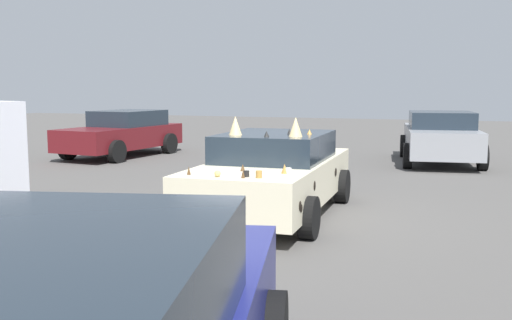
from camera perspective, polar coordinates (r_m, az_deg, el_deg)
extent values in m
plane|color=#514F4C|center=(9.89, 1.64, -5.25)|extent=(60.00, 60.00, 0.00)
cube|color=beige|center=(9.78, 1.65, -1.91)|extent=(4.50, 1.95, 0.65)
cube|color=#1E2833|center=(9.82, 1.84, 1.33)|extent=(2.14, 1.72, 0.44)
cylinder|color=black|center=(8.30, 5.08, -5.53)|extent=(0.61, 0.24, 0.61)
cylinder|color=black|center=(8.87, -6.55, -4.73)|extent=(0.61, 0.24, 0.61)
cylinder|color=black|center=(10.96, 8.26, -2.50)|extent=(0.61, 0.24, 0.61)
cylinder|color=black|center=(11.40, -0.85, -2.06)|extent=(0.61, 0.24, 0.61)
ellipsoid|color=black|center=(7.90, 4.37, -4.67)|extent=(0.12, 0.02, 0.11)
ellipsoid|color=black|center=(10.35, 7.67, -1.17)|extent=(0.17, 0.03, 0.15)
ellipsoid|color=black|center=(9.37, -4.99, -3.33)|extent=(0.13, 0.02, 0.15)
ellipsoid|color=black|center=(10.46, -2.38, -0.62)|extent=(0.15, 0.03, 0.13)
ellipsoid|color=black|center=(10.43, -2.50, -1.81)|extent=(0.18, 0.03, 0.13)
ellipsoid|color=black|center=(8.38, 5.16, -4.14)|extent=(0.11, 0.02, 0.10)
ellipsoid|color=black|center=(7.83, 4.26, -4.42)|extent=(0.11, 0.02, 0.13)
ellipsoid|color=black|center=(10.48, -2.43, -2.17)|extent=(0.17, 0.03, 0.15)
ellipsoid|color=black|center=(8.66, 5.66, -2.48)|extent=(0.11, 0.02, 0.15)
ellipsoid|color=black|center=(9.17, -5.48, -3.18)|extent=(0.12, 0.02, 0.13)
cone|color=#51381E|center=(8.17, -6.47, -1.02)|extent=(0.06, 0.06, 0.11)
cone|color=#51381E|center=(7.83, -1.25, -1.32)|extent=(0.07, 0.07, 0.12)
cone|color=#A87A38|center=(8.25, 2.76, -0.84)|extent=(0.11, 0.11, 0.13)
cone|color=#51381E|center=(8.48, -1.28, -0.73)|extent=(0.10, 0.10, 0.10)
cylinder|color=black|center=(7.93, -0.94, -1.33)|extent=(0.11, 0.11, 0.08)
sphere|color=tan|center=(7.95, -3.71, -1.32)|extent=(0.09, 0.09, 0.09)
cylinder|color=#A87A38|center=(7.84, 0.28, -1.38)|extent=(0.11, 0.11, 0.10)
cylinder|color=silver|center=(8.26, 3.12, -1.02)|extent=(0.11, 0.11, 0.08)
cone|color=black|center=(9.04, 1.02, 2.52)|extent=(0.12, 0.12, 0.09)
cylinder|color=tan|center=(9.62, 3.71, 2.67)|extent=(0.08, 0.08, 0.05)
cone|color=black|center=(9.52, 3.21, 2.77)|extent=(0.09, 0.09, 0.10)
cone|color=#A87A38|center=(9.57, 5.16, 2.71)|extent=(0.11, 0.11, 0.08)
cone|color=gray|center=(10.59, 3.99, 3.09)|extent=(0.09, 0.09, 0.06)
cone|color=#D8BC7F|center=(9.11, 3.83, 3.20)|extent=(0.21, 0.21, 0.30)
cone|color=#D8BC7F|center=(9.39, -2.00, 3.33)|extent=(0.21, 0.21, 0.30)
cube|color=#5B1419|center=(18.44, -12.87, 2.17)|extent=(4.37, 2.10, 0.64)
cube|color=#1E2833|center=(18.72, -12.17, 3.96)|extent=(2.19, 1.76, 0.47)
cylinder|color=black|center=(16.90, -13.25, 0.80)|extent=(0.66, 0.28, 0.64)
cylinder|color=black|center=(18.04, -17.61, 1.05)|extent=(0.66, 0.28, 0.64)
cylinder|color=black|center=(19.01, -8.32, 1.59)|extent=(0.66, 0.28, 0.64)
cylinder|color=black|center=(20.03, -12.50, 1.78)|extent=(0.66, 0.28, 0.64)
cube|color=gray|center=(17.19, 17.28, 1.82)|extent=(4.45, 2.37, 0.70)
cube|color=#1E2833|center=(17.06, 17.38, 3.71)|extent=(2.07, 1.90, 0.44)
cylinder|color=black|center=(18.47, 14.03, 1.33)|extent=(0.69, 0.31, 0.67)
cylinder|color=black|center=(18.63, 19.70, 1.18)|extent=(0.69, 0.31, 0.67)
cylinder|color=black|center=(15.86, 14.35, 0.41)|extent=(0.69, 0.31, 0.67)
cylinder|color=black|center=(16.04, 20.94, 0.24)|extent=(0.69, 0.31, 0.67)
cube|color=#1E2833|center=(2.74, -20.68, -12.19)|extent=(2.35, 2.01, 0.53)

